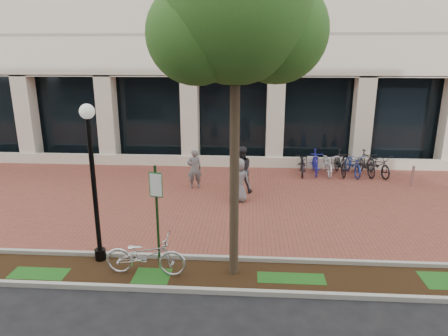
# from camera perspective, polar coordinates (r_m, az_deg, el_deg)

# --- Properties ---
(ground) EXTENTS (120.00, 120.00, 0.00)m
(ground) POSITION_cam_1_polar(r_m,az_deg,el_deg) (14.72, 0.27, -4.53)
(ground) COLOR black
(ground) RESTS_ON ground
(brick_plaza) EXTENTS (40.00, 9.00, 0.01)m
(brick_plaza) POSITION_cam_1_polar(r_m,az_deg,el_deg) (14.72, 0.27, -4.51)
(brick_plaza) COLOR brown
(brick_plaza) RESTS_ON ground
(planting_strip) EXTENTS (40.00, 1.50, 0.01)m
(planting_strip) POSITION_cam_1_polar(r_m,az_deg,el_deg) (9.98, -1.66, -15.06)
(planting_strip) COLOR black
(planting_strip) RESTS_ON ground
(curb_plaza_side) EXTENTS (40.00, 0.12, 0.12)m
(curb_plaza_side) POSITION_cam_1_polar(r_m,az_deg,el_deg) (10.60, -1.27, -12.73)
(curb_plaza_side) COLOR #A3A399
(curb_plaza_side) RESTS_ON ground
(curb_street_side) EXTENTS (40.00, 0.12, 0.12)m
(curb_street_side) POSITION_cam_1_polar(r_m,az_deg,el_deg) (9.32, -2.11, -17.14)
(curb_street_side) COLOR #A3A399
(curb_street_side) RESTS_ON ground
(parking_sign) EXTENTS (0.34, 0.07, 2.62)m
(parking_sign) POSITION_cam_1_polar(r_m,az_deg,el_deg) (9.83, -9.60, -5.11)
(parking_sign) COLOR #163C18
(parking_sign) RESTS_ON ground
(lamppost) EXTENTS (0.36, 0.36, 4.04)m
(lamppost) POSITION_cam_1_polar(r_m,az_deg,el_deg) (10.27, -18.21, -1.04)
(lamppost) COLOR black
(lamppost) RESTS_ON ground
(street_tree) EXTENTS (3.78, 3.15, 7.66)m
(street_tree) POSITION_cam_1_polar(r_m,az_deg,el_deg) (8.75, 2.02, 20.68)
(street_tree) COLOR #4D3E2C
(street_tree) RESTS_ON ground
(locked_bicycle) EXTENTS (2.00, 0.76, 1.04)m
(locked_bicycle) POSITION_cam_1_polar(r_m,az_deg,el_deg) (9.95, -11.15, -12.09)
(locked_bicycle) COLOR silver
(locked_bicycle) RESTS_ON ground
(pedestrian_left) EXTENTS (0.66, 0.52, 1.59)m
(pedestrian_left) POSITION_cam_1_polar(r_m,az_deg,el_deg) (15.78, -4.25, -0.13)
(pedestrian_left) COLOR slate
(pedestrian_left) RESTS_ON ground
(pedestrian_mid) EXTENTS (1.01, 0.86, 1.82)m
(pedestrian_mid) POSITION_cam_1_polar(r_m,az_deg,el_deg) (15.23, 2.45, -0.23)
(pedestrian_mid) COLOR #2C2B31
(pedestrian_mid) RESTS_ON ground
(pedestrian_right) EXTENTS (0.89, 0.70, 1.59)m
(pedestrian_right) POSITION_cam_1_polar(r_m,az_deg,el_deg) (14.32, 2.20, -1.78)
(pedestrian_right) COLOR slate
(pedestrian_right) RESTS_ON ground
(bollard) EXTENTS (0.12, 0.12, 0.91)m
(bollard) POSITION_cam_1_polar(r_m,az_deg,el_deg) (17.72, 25.35, -0.97)
(bollard) COLOR #B8B8BD
(bollard) RESTS_ON ground
(bike_rack_cluster) EXTENTS (4.24, 1.98, 1.10)m
(bike_rack_cluster) POSITION_cam_1_polar(r_m,az_deg,el_deg) (18.32, 16.30, 0.64)
(bike_rack_cluster) COLOR black
(bike_rack_cluster) RESTS_ON ground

